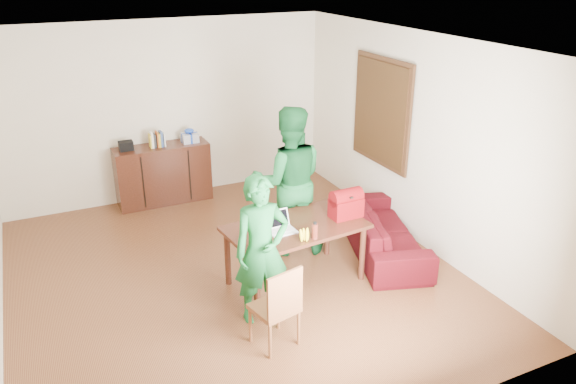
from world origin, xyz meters
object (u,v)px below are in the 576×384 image
table (296,233)px  person_far (289,181)px  red_bag (346,206)px  bottle (315,230)px  sofa (383,230)px  chair (275,322)px  person_near (261,250)px  laptop (282,229)px

table → person_far: 0.86m
person_far → red_bag: size_ratio=5.15×
person_far → bottle: person_far is taller
red_bag → sofa: 0.95m
chair → person_far: (0.95, 1.70, 0.69)m
chair → sofa: 2.33m
table → sofa: 1.41m
chair → red_bag: 1.70m
person_near → laptop: 0.57m
person_far → red_bag: bearing=132.7°
chair → laptop: 1.11m
person_far → table: bearing=88.6°
chair → sofa: chair is taller
table → person_far: (0.27, 0.75, 0.31)m
chair → sofa: bearing=17.1°
laptop → bottle: 0.38m
chair → laptop: laptop is taller
person_near → sofa: person_near is taller
chair → person_far: bearing=48.0°
table → laptop: bearing=-164.3°
chair → laptop: (0.48, 0.86, 0.51)m
bottle → red_bag: bearing=29.4°
table → bottle: (0.05, -0.36, 0.18)m
person_far → sofa: person_far is taller
person_near → laptop: bearing=47.1°
person_near → sofa: bearing=22.7°
table → chair: chair is taller
laptop → person_far: bearing=57.2°
person_far → laptop: 0.97m
sofa → red_bag: bearing=127.0°
red_bag → table: bearing=174.8°
table → laptop: 0.25m
red_bag → sofa: size_ratio=0.19×
chair → bottle: bearing=26.0°
chair → red_bag: size_ratio=2.39×
table → chair: bearing=-131.5°
chair → laptop: bearing=48.5°
bottle → sofa: (1.30, 0.57, -0.54)m
person_near → chair: bearing=-94.5°
table → bottle: bottle is taller
table → red_bag: bearing=-9.1°
person_far → bottle: 1.14m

